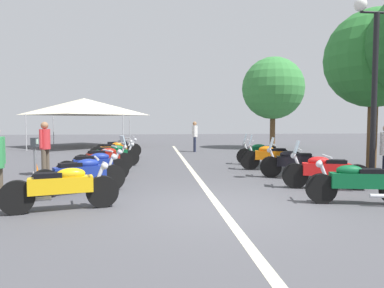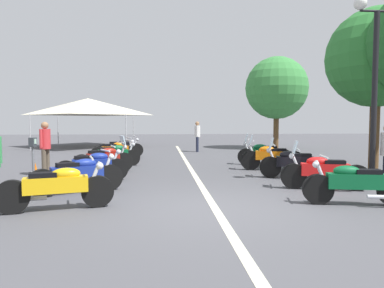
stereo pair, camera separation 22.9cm
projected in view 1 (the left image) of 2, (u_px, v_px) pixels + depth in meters
ground_plane at (220, 208)px, 6.81m from camera, size 80.00×80.00×0.00m
lane_centre_stripe at (190, 169)px, 12.50m from camera, size 23.01×0.16×0.01m
motorcycle_left_row_0 at (62, 187)px, 6.58m from camera, size 0.82×2.08×0.99m
motorcycle_left_row_1 at (81, 174)px, 8.11m from camera, size 1.16×1.98×1.00m
motorcycle_left_row_2 at (94, 166)px, 9.75m from camera, size 0.85×1.95×0.99m
motorcycle_left_row_3 at (104, 159)px, 11.46m from camera, size 1.02×1.88×1.21m
motorcycle_left_row_4 at (113, 155)px, 13.01m from camera, size 0.90×1.97×0.98m
motorcycle_left_row_5 at (114, 151)px, 14.53m from camera, size 0.98×1.95×1.01m
motorcycle_left_row_6 at (119, 148)px, 16.23m from camera, size 0.94×2.10×1.00m
motorcycle_right_row_0 at (357, 182)px, 7.09m from camera, size 0.79×2.05×0.99m
motorcycle_right_row_1 at (325, 170)px, 8.68m from camera, size 0.88×2.07×1.21m
motorcycle_right_row_2 at (294, 162)px, 10.43m from camera, size 0.82×2.01×1.21m
motorcycle_right_row_3 at (271, 156)px, 12.05m from camera, size 0.87×2.11×1.23m
motorcycle_right_row_4 at (263, 153)px, 13.54m from camera, size 0.93×2.01×1.20m
street_lamp_twin_globe at (375, 59)px, 9.03m from camera, size 0.32×1.22×4.79m
parking_meter at (35, 154)px, 8.33m from camera, size 0.19×0.14×1.29m
traffic_cone_0 at (37, 175)px, 9.06m from camera, size 0.36×0.36×0.61m
bystander_0 at (195, 134)px, 19.40m from camera, size 0.53×0.32×1.67m
bystander_1 at (45, 144)px, 10.82m from camera, size 0.52×0.32×1.66m
roadside_tree_0 at (375, 59)px, 11.71m from camera, size 3.26×3.26×5.41m
roadside_tree_1 at (273, 88)px, 21.57m from camera, size 3.79×3.79×5.62m
event_tent at (84, 107)px, 23.03m from camera, size 6.08×6.08×3.20m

